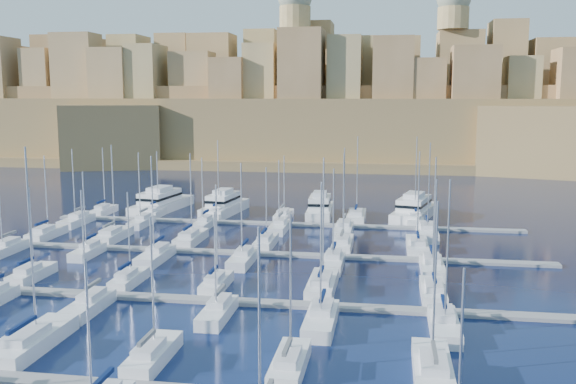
% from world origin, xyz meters
% --- Properties ---
extents(ground, '(600.00, 600.00, 0.00)m').
position_xyz_m(ground, '(0.00, 0.00, 0.00)').
color(ground, black).
rests_on(ground, ground).
extents(pontoon_mid_near, '(84.00, 2.00, 0.40)m').
position_xyz_m(pontoon_mid_near, '(0.00, -12.00, 0.20)').
color(pontoon_mid_near, slate).
rests_on(pontoon_mid_near, ground).
extents(pontoon_mid_far, '(84.00, 2.00, 0.40)m').
position_xyz_m(pontoon_mid_far, '(0.00, 10.00, 0.20)').
color(pontoon_mid_far, slate).
rests_on(pontoon_mid_far, ground).
extents(pontoon_far, '(84.00, 2.00, 0.40)m').
position_xyz_m(pontoon_far, '(0.00, 32.00, 0.20)').
color(pontoon_far, slate).
rests_on(pontoon_far, ground).
extents(sailboat_2, '(3.31, 11.02, 18.71)m').
position_xyz_m(sailboat_2, '(-12.79, -27.62, 0.80)').
color(sailboat_2, silver).
rests_on(sailboat_2, ground).
extents(sailboat_3, '(2.59, 8.65, 13.07)m').
position_xyz_m(sailboat_3, '(-0.93, -28.79, 0.73)').
color(sailboat_3, silver).
rests_on(sailboat_3, ground).
extents(sailboat_4, '(2.59, 8.63, 13.68)m').
position_xyz_m(sailboat_4, '(11.05, -28.79, 0.74)').
color(sailboat_4, silver).
rests_on(sailboat_4, ground).
extents(sailboat_5, '(3.05, 10.18, 14.87)m').
position_xyz_m(sailboat_5, '(22.74, -28.03, 0.76)').
color(sailboat_5, silver).
rests_on(sailboat_5, ground).
extents(sailboat_13, '(2.47, 8.25, 11.93)m').
position_xyz_m(sailboat_13, '(-25.12, -6.98, 0.72)').
color(sailboat_13, silver).
rests_on(sailboat_13, ground).
extents(sailboat_14, '(2.35, 7.83, 11.67)m').
position_xyz_m(sailboat_14, '(-12.19, -7.19, 0.71)').
color(sailboat_14, silver).
rests_on(sailboat_14, ground).
extents(sailboat_15, '(2.37, 7.90, 12.83)m').
position_xyz_m(sailboat_15, '(-1.21, -7.15, 0.73)').
color(sailboat_15, silver).
rests_on(sailboat_15, ground).
extents(sailboat_16, '(3.10, 10.34, 16.08)m').
position_xyz_m(sailboat_16, '(11.36, -5.96, 0.77)').
color(sailboat_16, silver).
rests_on(sailboat_16, ground).
extents(sailboat_17, '(2.70, 8.99, 13.90)m').
position_xyz_m(sailboat_17, '(24.13, -6.62, 0.74)').
color(sailboat_17, silver).
rests_on(sailboat_17, ground).
extents(sailboat_20, '(2.57, 8.56, 13.52)m').
position_xyz_m(sailboat_20, '(-12.47, -17.17, 0.74)').
color(sailboat_20, silver).
rests_on(sailboat_20, ground).
extents(sailboat_21, '(2.52, 8.39, 11.64)m').
position_xyz_m(sailboat_21, '(1.67, -17.09, 0.72)').
color(sailboat_21, silver).
rests_on(sailboat_21, ground).
extents(sailboat_22, '(2.90, 9.67, 14.99)m').
position_xyz_m(sailboat_22, '(12.49, -17.71, 0.76)').
color(sailboat_22, silver).
rests_on(sailboat_22, ground).
extents(sailboat_23, '(2.75, 9.17, 15.44)m').
position_xyz_m(sailboat_23, '(24.50, -17.47, 0.76)').
color(sailboat_23, silver).
rests_on(sailboat_23, ground).
extents(sailboat_24, '(2.75, 9.17, 13.67)m').
position_xyz_m(sailboat_24, '(-35.85, 15.47, 0.74)').
color(sailboat_24, silver).
rests_on(sailboat_24, ground).
extents(sailboat_25, '(2.94, 9.81, 15.48)m').
position_xyz_m(sailboat_25, '(-24.53, 15.78, 0.76)').
color(sailboat_25, silver).
rests_on(sailboat_25, ground).
extents(sailboat_26, '(2.95, 9.84, 14.32)m').
position_xyz_m(sailboat_26, '(-11.66, 15.80, 0.75)').
color(sailboat_26, silver).
rests_on(sailboat_26, ground).
extents(sailboat_27, '(2.56, 8.54, 12.48)m').
position_xyz_m(sailboat_27, '(0.46, 15.16, 0.73)').
color(sailboat_27, silver).
rests_on(sailboat_27, ground).
extents(sailboat_28, '(2.80, 9.34, 14.70)m').
position_xyz_m(sailboat_28, '(12.18, 15.55, 0.75)').
color(sailboat_28, silver).
rests_on(sailboat_28, ground).
extents(sailboat_29, '(3.07, 10.22, 15.10)m').
position_xyz_m(sailboat_29, '(23.22, 15.99, 0.76)').
color(sailboat_29, silver).
rests_on(sailboat_29, ground).
extents(sailboat_30, '(2.63, 8.78, 14.64)m').
position_xyz_m(sailboat_30, '(-36.29, 4.72, 0.75)').
color(sailboat_30, silver).
rests_on(sailboat_30, ground).
extents(sailboat_31, '(2.33, 7.77, 12.63)m').
position_xyz_m(sailboat_31, '(-23.63, 5.22, 0.72)').
color(sailboat_31, silver).
rests_on(sailboat_31, ground).
extents(sailboat_32, '(2.86, 9.54, 15.07)m').
position_xyz_m(sailboat_32, '(-13.10, 4.35, 0.76)').
color(sailboat_32, silver).
rests_on(sailboat_32, ground).
extents(sailboat_33, '(2.70, 8.99, 14.32)m').
position_xyz_m(sailboat_33, '(-0.69, 4.62, 0.75)').
color(sailboat_33, silver).
rests_on(sailboat_33, ground).
extents(sailboat_34, '(2.68, 8.94, 13.77)m').
position_xyz_m(sailboat_34, '(11.72, 4.64, 0.74)').
color(sailboat_34, silver).
rests_on(sailboat_34, ground).
extents(sailboat_35, '(2.93, 9.78, 15.52)m').
position_xyz_m(sailboat_35, '(24.67, 4.23, 0.76)').
color(sailboat_35, silver).
rests_on(sailboat_35, ground).
extents(sailboat_36, '(2.38, 7.95, 13.25)m').
position_xyz_m(sailboat_36, '(-35.91, 36.87, 0.73)').
color(sailboat_36, silver).
rests_on(sailboat_36, ground).
extents(sailboat_37, '(2.75, 9.17, 12.65)m').
position_xyz_m(sailboat_37, '(-25.22, 37.47, 0.73)').
color(sailboat_37, silver).
rests_on(sailboat_37, ground).
extents(sailboat_38, '(2.71, 9.04, 14.94)m').
position_xyz_m(sailboat_38, '(-13.13, 37.41, 0.75)').
color(sailboat_38, silver).
rests_on(sailboat_38, ground).
extents(sailboat_39, '(2.61, 8.70, 12.18)m').
position_xyz_m(sailboat_39, '(-0.45, 37.24, 0.72)').
color(sailboat_39, silver).
rests_on(sailboat_39, ground).
extents(sailboat_40, '(3.20, 10.66, 15.82)m').
position_xyz_m(sailboat_40, '(13.04, 38.20, 0.77)').
color(sailboat_40, silver).
rests_on(sailboat_40, ground).
extents(sailboat_41, '(2.94, 9.80, 15.89)m').
position_xyz_m(sailboat_41, '(23.65, 37.78, 0.77)').
color(sailboat_41, silver).
rests_on(sailboat_41, ground).
extents(sailboat_42, '(2.83, 9.44, 13.91)m').
position_xyz_m(sailboat_42, '(-36.16, 26.40, 0.75)').
color(sailboat_42, silver).
rests_on(sailboat_42, ground).
extents(sailboat_43, '(2.42, 8.08, 13.42)m').
position_xyz_m(sailboat_43, '(-24.24, 27.06, 0.73)').
color(sailboat_43, silver).
rests_on(sailboat_43, ground).
extents(sailboat_44, '(2.43, 8.10, 12.71)m').
position_xyz_m(sailboat_44, '(-12.85, 27.05, 0.73)').
color(sailboat_44, silver).
rests_on(sailboat_44, ground).
extents(sailboat_45, '(2.66, 8.87, 12.56)m').
position_xyz_m(sailboat_45, '(0.60, 26.68, 0.73)').
color(sailboat_45, silver).
rests_on(sailboat_45, ground).
extents(sailboat_46, '(2.85, 9.51, 14.77)m').
position_xyz_m(sailboat_46, '(11.58, 26.36, 0.75)').
color(sailboat_46, silver).
rests_on(sailboat_46, ground).
extents(sailboat_47, '(3.19, 10.64, 15.80)m').
position_xyz_m(sailboat_47, '(25.21, 25.81, 0.77)').
color(sailboat_47, silver).
rests_on(sailboat_47, ground).
extents(motor_yacht_a, '(7.88, 19.11, 5.25)m').
position_xyz_m(motor_yacht_a, '(-26.25, 42.42, 1.73)').
color(motor_yacht_a, silver).
rests_on(motor_yacht_a, ground).
extents(motor_yacht_b, '(6.54, 16.04, 5.25)m').
position_xyz_m(motor_yacht_b, '(-12.86, 40.99, 1.73)').
color(motor_yacht_b, silver).
rests_on(motor_yacht_b, ground).
extents(motor_yacht_c, '(5.00, 14.87, 5.25)m').
position_xyz_m(motor_yacht_c, '(6.00, 40.57, 1.73)').
color(motor_yacht_c, silver).
rests_on(motor_yacht_c, ground).
extents(motor_yacht_d, '(9.75, 18.80, 5.25)m').
position_xyz_m(motor_yacht_d, '(23.71, 42.17, 1.73)').
color(motor_yacht_d, silver).
rests_on(motor_yacht_d, ground).
extents(fortified_city, '(460.00, 108.95, 59.52)m').
position_xyz_m(fortified_city, '(-0.19, 155.26, 14.74)').
color(fortified_city, brown).
rests_on(fortified_city, ground).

